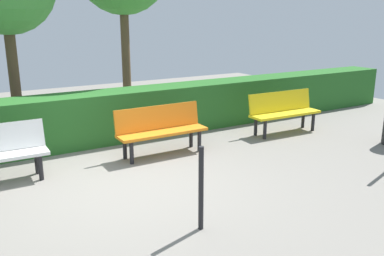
{
  "coord_description": "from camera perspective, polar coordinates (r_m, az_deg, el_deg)",
  "views": [
    {
      "loc": [
        1.95,
        5.32,
        2.37
      ],
      "look_at": [
        -1.5,
        -0.42,
        0.55
      ],
      "focal_mm": 38.15,
      "sensor_mm": 36.0,
      "label": 1
    }
  ],
  "objects": [
    {
      "name": "bench_orange",
      "position": [
        7.23,
        -4.37,
        0.04
      ],
      "size": [
        1.63,
        0.45,
        0.86
      ],
      "rotation": [
        0.0,
        0.0,
        -0.0
      ],
      "color": "orange",
      "rests_on": "ground_plane"
    },
    {
      "name": "ground_plane",
      "position": [
        6.14,
        -10.13,
        -7.75
      ],
      "size": [
        18.29,
        18.29,
        0.0
      ],
      "primitive_type": "plane",
      "color": "gray"
    },
    {
      "name": "railing_post_mid",
      "position": [
        4.65,
        1.27,
        -8.49
      ],
      "size": [
        0.06,
        0.06,
        1.0
      ],
      "primitive_type": "cylinder",
      "color": "black",
      "rests_on": "ground_plane"
    },
    {
      "name": "bench_yellow",
      "position": [
        8.82,
        12.66,
        2.47
      ],
      "size": [
        1.63,
        0.51,
        0.86
      ],
      "rotation": [
        0.0,
        0.0,
        -0.03
      ],
      "color": "yellow",
      "rests_on": "ground_plane"
    },
    {
      "name": "hedge_row",
      "position": [
        8.38,
        -7.9,
        2.09
      ],
      "size": [
        14.29,
        0.78,
        0.98
      ],
      "primitive_type": "cube",
      "color": "#266023",
      "rests_on": "ground_plane"
    }
  ]
}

